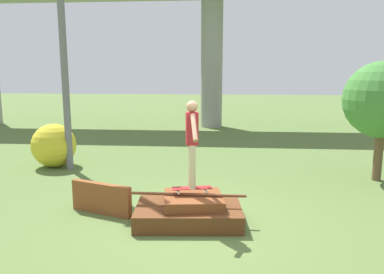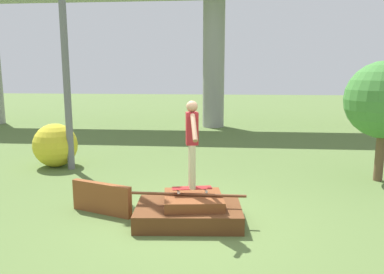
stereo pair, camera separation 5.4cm
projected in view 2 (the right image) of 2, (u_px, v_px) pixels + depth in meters
The scene contains 8 objects.
ground_plane at pixel (189, 222), 7.20m from camera, with size 80.00×80.00×0.00m, color #567038.
scrap_pile at pixel (189, 211), 7.17m from camera, with size 2.19×1.40×0.59m.
scrap_plank_loose at pixel (102, 198), 7.61m from camera, with size 1.35×0.60×0.64m.
skateboard at pixel (192, 188), 7.16m from camera, with size 0.78×0.35×0.09m.
skater at pixel (192, 138), 6.98m from camera, with size 0.32×1.13×1.66m.
highway_overpass at pixel (214, 2), 18.54m from camera, with size 44.00×3.65×7.26m.
utility_pole at pixel (63, 12), 10.37m from camera, with size 1.30×0.20×8.73m.
bush_yellow_flowering at pixel (55, 145), 11.33m from camera, with size 1.32×1.32×1.32m.
Camera 2 is at (0.70, -6.77, 2.87)m, focal length 35.00 mm.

